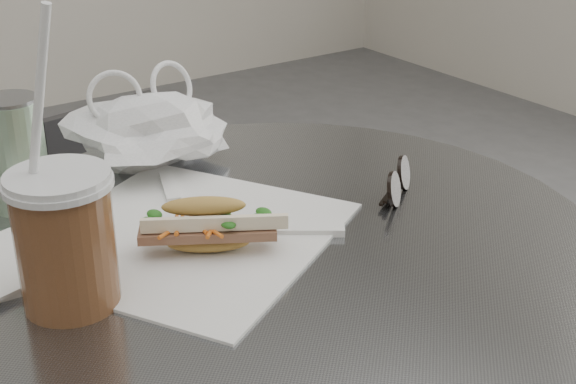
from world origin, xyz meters
TOP-DOWN VIEW (x-y plane):
  - chair_far at (0.14, 0.89)m, footprint 0.34×0.37m
  - sandwich_paper at (-0.09, 0.25)m, footprint 0.44×0.43m
  - banh_mi at (-0.09, 0.21)m, footprint 0.19×0.16m
  - iced_coffee at (-0.25, 0.19)m, footprint 0.10×0.10m
  - sunglasses at (0.18, 0.20)m, footprint 0.09×0.07m
  - plastic_bag at (-0.03, 0.46)m, footprint 0.21×0.17m
  - napkin_stack at (-0.28, 0.30)m, footprint 0.15×0.15m
  - drink_can at (-0.22, 0.44)m, footprint 0.07×0.07m

SIDE VIEW (x-z plane):
  - chair_far at x=0.14m, z-range -0.03..0.62m
  - sandwich_paper at x=-0.09m, z-range 0.74..0.74m
  - napkin_stack at x=-0.28m, z-range 0.74..0.75m
  - sunglasses at x=0.18m, z-range 0.73..0.78m
  - banh_mi at x=-0.09m, z-range 0.74..0.80m
  - plastic_bag at x=-0.03m, z-range 0.74..0.84m
  - drink_can at x=-0.22m, z-range 0.74..0.88m
  - iced_coffee at x=-0.25m, z-range 0.66..0.96m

